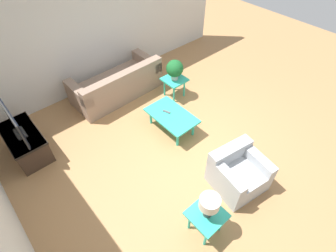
% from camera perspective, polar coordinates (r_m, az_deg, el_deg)
% --- Properties ---
extents(ground_plane, '(14.00, 14.00, 0.00)m').
position_cam_1_polar(ground_plane, '(5.15, 4.24, -4.87)').
color(ground_plane, '#A87A4C').
extents(wall_right, '(0.12, 7.20, 2.70)m').
position_cam_1_polar(wall_right, '(6.37, -15.86, 19.72)').
color(wall_right, silver).
rests_on(wall_right, ground_plane).
extents(sofa, '(0.96, 2.08, 0.76)m').
position_cam_1_polar(sofa, '(6.27, -10.91, 8.77)').
color(sofa, gray).
rests_on(sofa, ground_plane).
extents(armchair, '(0.89, 0.91, 0.70)m').
position_cam_1_polar(armchair, '(4.60, 14.88, -9.73)').
color(armchair, '#A8ADB2').
rests_on(armchair, ground_plane).
extents(coffee_table, '(1.04, 0.64, 0.39)m').
position_cam_1_polar(coffee_table, '(5.25, 0.78, 2.13)').
color(coffee_table, '#2DB79E').
rests_on(coffee_table, ground_plane).
extents(side_table_plant, '(0.49, 0.49, 0.48)m').
position_cam_1_polar(side_table_plant, '(6.08, 1.42, 9.65)').
color(side_table_plant, '#2DB79E').
rests_on(side_table_plant, ground_plane).
extents(side_table_lamp, '(0.49, 0.49, 0.48)m').
position_cam_1_polar(side_table_lamp, '(3.98, 8.36, -18.93)').
color(side_table_lamp, '#2DB79E').
rests_on(side_table_lamp, ground_plane).
extents(tv_stand_chest, '(1.07, 0.57, 0.51)m').
position_cam_1_polar(tv_stand_chest, '(5.55, -28.58, -3.13)').
color(tv_stand_chest, '#38281E').
rests_on(tv_stand_chest, ground_plane).
extents(television, '(0.99, 0.16, 0.57)m').
position_cam_1_polar(television, '(5.22, -30.56, 0.63)').
color(television, '#2D2D2D').
rests_on(television, tv_stand_chest).
extents(potted_plant, '(0.38, 0.38, 0.46)m').
position_cam_1_polar(potted_plant, '(5.89, 1.48, 12.33)').
color(potted_plant, '#B2ADA3').
rests_on(potted_plant, side_table_plant).
extents(table_lamp, '(0.29, 0.29, 0.41)m').
position_cam_1_polar(table_lamp, '(3.66, 8.97, -16.49)').
color(table_lamp, '#333333').
rests_on(table_lamp, side_table_lamp).
extents(remote_control, '(0.16, 0.09, 0.02)m').
position_cam_1_polar(remote_control, '(5.27, -0.32, 3.12)').
color(remote_control, '#4C4C51').
rests_on(remote_control, coffee_table).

